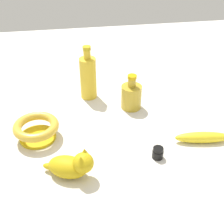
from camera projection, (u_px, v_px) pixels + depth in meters
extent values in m
plane|color=silver|center=(112.00, 127.00, 1.04)|extent=(2.00, 2.00, 0.00)
cylinder|color=gold|center=(131.00, 97.00, 1.11)|extent=(0.07, 0.07, 0.09)
cylinder|color=gold|center=(132.00, 82.00, 1.08)|extent=(0.03, 0.03, 0.03)
cylinder|color=#C69809|center=(132.00, 77.00, 1.07)|extent=(0.03, 0.03, 0.01)
cylinder|color=black|center=(158.00, 154.00, 0.91)|extent=(0.03, 0.03, 0.03)
cylinder|color=yellow|center=(158.00, 151.00, 0.90)|extent=(0.03, 0.03, 0.00)
cylinder|color=black|center=(158.00, 149.00, 0.90)|extent=(0.03, 0.03, 0.01)
cylinder|color=gold|center=(88.00, 78.00, 1.15)|extent=(0.06, 0.06, 0.16)
cylinder|color=gold|center=(87.00, 54.00, 1.10)|extent=(0.03, 0.03, 0.03)
cylinder|color=gold|center=(87.00, 48.00, 1.09)|extent=(0.03, 0.03, 0.01)
ellipsoid|color=gold|center=(68.00, 167.00, 0.84)|extent=(0.11, 0.13, 0.06)
sphere|color=gold|center=(83.00, 163.00, 0.82)|extent=(0.06, 0.06, 0.06)
cone|color=gold|center=(85.00, 152.00, 0.81)|extent=(0.03, 0.03, 0.03)
cone|color=gold|center=(81.00, 160.00, 0.79)|extent=(0.03, 0.03, 0.03)
ellipsoid|color=gold|center=(51.00, 167.00, 0.86)|extent=(0.04, 0.05, 0.02)
ellipsoid|color=yellow|center=(203.00, 137.00, 0.96)|extent=(0.06, 0.18, 0.04)
cylinder|color=gold|center=(38.00, 137.00, 0.99)|extent=(0.12, 0.12, 0.01)
torus|color=gold|center=(36.00, 126.00, 0.96)|extent=(0.15, 0.15, 0.03)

